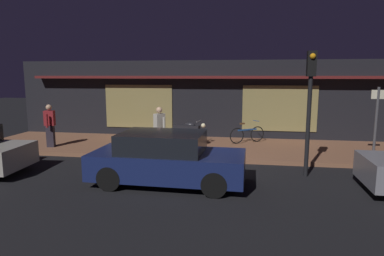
{
  "coord_description": "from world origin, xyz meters",
  "views": [
    {
      "loc": [
        1.74,
        -9.97,
        2.93
      ],
      "look_at": [
        -0.26,
        2.4,
        0.95
      ],
      "focal_mm": 31.22,
      "sensor_mm": 36.0,
      "label": 1
    }
  ],
  "objects_px": {
    "person_photographer": "(50,125)",
    "traffic_light_pole": "(310,92)",
    "parked_car_far": "(166,159)",
    "sign_post": "(376,118)",
    "bicycle_parked": "(247,134)",
    "person_bystander": "(159,129)",
    "motorcycle": "(187,131)"
  },
  "relations": [
    {
      "from": "person_photographer",
      "to": "traffic_light_pole",
      "type": "height_order",
      "value": "traffic_light_pole"
    },
    {
      "from": "person_photographer",
      "to": "person_bystander",
      "type": "height_order",
      "value": "same"
    },
    {
      "from": "parked_car_far",
      "to": "person_photographer",
      "type": "bearing_deg",
      "value": 149.07
    },
    {
      "from": "person_bystander",
      "to": "traffic_light_pole",
      "type": "bearing_deg",
      "value": -18.79
    },
    {
      "from": "bicycle_parked",
      "to": "parked_car_far",
      "type": "relative_size",
      "value": 0.34
    },
    {
      "from": "sign_post",
      "to": "parked_car_far",
      "type": "bearing_deg",
      "value": -151.69
    },
    {
      "from": "parked_car_far",
      "to": "traffic_light_pole",
      "type": "bearing_deg",
      "value": 18.71
    },
    {
      "from": "motorcycle",
      "to": "parked_car_far",
      "type": "xyz_separation_m",
      "value": [
        0.27,
        -4.8,
        0.06
      ]
    },
    {
      "from": "sign_post",
      "to": "traffic_light_pole",
      "type": "bearing_deg",
      "value": -140.06
    },
    {
      "from": "motorcycle",
      "to": "bicycle_parked",
      "type": "height_order",
      "value": "motorcycle"
    },
    {
      "from": "person_bystander",
      "to": "traffic_light_pole",
      "type": "distance_m",
      "value": 5.3
    },
    {
      "from": "traffic_light_pole",
      "to": "motorcycle",
      "type": "bearing_deg",
      "value": 139.78
    },
    {
      "from": "person_photographer",
      "to": "bicycle_parked",
      "type": "bearing_deg",
      "value": 15.18
    },
    {
      "from": "motorcycle",
      "to": "sign_post",
      "type": "height_order",
      "value": "sign_post"
    },
    {
      "from": "traffic_light_pole",
      "to": "parked_car_far",
      "type": "bearing_deg",
      "value": -161.29
    },
    {
      "from": "motorcycle",
      "to": "sign_post",
      "type": "xyz_separation_m",
      "value": [
        6.72,
        -1.33,
        0.86
      ]
    },
    {
      "from": "motorcycle",
      "to": "person_bystander",
      "type": "distance_m",
      "value": 2.01
    },
    {
      "from": "sign_post",
      "to": "parked_car_far",
      "type": "height_order",
      "value": "sign_post"
    },
    {
      "from": "person_bystander",
      "to": "sign_post",
      "type": "bearing_deg",
      "value": 4.04
    },
    {
      "from": "sign_post",
      "to": "parked_car_far",
      "type": "relative_size",
      "value": 0.58
    },
    {
      "from": "person_photographer",
      "to": "sign_post",
      "type": "distance_m",
      "value": 11.89
    },
    {
      "from": "bicycle_parked",
      "to": "person_photographer",
      "type": "xyz_separation_m",
      "value": [
        -7.6,
        -2.06,
        0.52
      ]
    },
    {
      "from": "motorcycle",
      "to": "sign_post",
      "type": "distance_m",
      "value": 6.9
    },
    {
      "from": "bicycle_parked",
      "to": "traffic_light_pole",
      "type": "relative_size",
      "value": 0.39
    },
    {
      "from": "bicycle_parked",
      "to": "sign_post",
      "type": "distance_m",
      "value": 4.77
    },
    {
      "from": "bicycle_parked",
      "to": "person_bystander",
      "type": "distance_m",
      "value": 3.96
    },
    {
      "from": "sign_post",
      "to": "person_photographer",
      "type": "bearing_deg",
      "value": -178.95
    },
    {
      "from": "motorcycle",
      "to": "traffic_light_pole",
      "type": "bearing_deg",
      "value": -40.22
    },
    {
      "from": "person_bystander",
      "to": "parked_car_far",
      "type": "bearing_deg",
      "value": -71.99
    },
    {
      "from": "bicycle_parked",
      "to": "sign_post",
      "type": "height_order",
      "value": "sign_post"
    },
    {
      "from": "person_bystander",
      "to": "parked_car_far",
      "type": "relative_size",
      "value": 0.4
    },
    {
      "from": "sign_post",
      "to": "parked_car_far",
      "type": "xyz_separation_m",
      "value": [
        -6.45,
        -3.47,
        -0.81
      ]
    }
  ]
}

